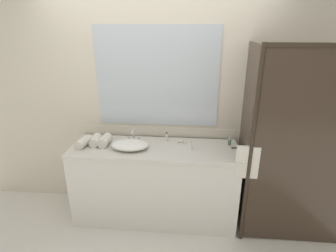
# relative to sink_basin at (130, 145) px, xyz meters

# --- Properties ---
(ground_plane) EXTENTS (8.00, 8.00, 0.00)m
(ground_plane) POSITION_rel_sink_basin_xyz_m (0.25, 0.05, -0.94)
(ground_plane) COLOR silver
(wall_back_with_mirror) EXTENTS (4.40, 0.06, 2.60)m
(wall_back_with_mirror) POSITION_rel_sink_basin_xyz_m (0.25, 0.39, 0.37)
(wall_back_with_mirror) COLOR beige
(wall_back_with_mirror) RESTS_ON ground_plane
(vanity_cabinet) EXTENTS (1.80, 0.58, 0.90)m
(vanity_cabinet) POSITION_rel_sink_basin_xyz_m (0.25, 0.06, -0.49)
(vanity_cabinet) COLOR silver
(vanity_cabinet) RESTS_ON ground_plane
(shower_enclosure) EXTENTS (1.20, 0.59, 2.00)m
(shower_enclosure) POSITION_rel_sink_basin_xyz_m (1.53, -0.14, 0.08)
(shower_enclosure) COLOR #2D2319
(shower_enclosure) RESTS_ON ground_plane
(sink_basin) EXTENTS (0.40, 0.28, 0.08)m
(sink_basin) POSITION_rel_sink_basin_xyz_m (0.00, 0.00, 0.00)
(sink_basin) COLOR white
(sink_basin) RESTS_ON vanity_cabinet
(faucet) EXTENTS (0.17, 0.13, 0.14)m
(faucet) POSITION_rel_sink_basin_xyz_m (0.00, 0.18, 0.00)
(faucet) COLOR silver
(faucet) RESTS_ON vanity_cabinet
(soap_dish) EXTENTS (0.10, 0.07, 0.04)m
(soap_dish) POSITION_rel_sink_basin_xyz_m (0.53, 0.19, -0.03)
(soap_dish) COLOR silver
(soap_dish) RESTS_ON vanity_cabinet
(amenity_bottle_body_wash) EXTENTS (0.03, 0.03, 0.10)m
(amenity_bottle_body_wash) POSITION_rel_sink_basin_xyz_m (0.37, 0.24, 0.01)
(amenity_bottle_body_wash) COLOR white
(amenity_bottle_body_wash) RESTS_ON vanity_cabinet
(amenity_bottle_lotion) EXTENTS (0.03, 0.03, 0.08)m
(amenity_bottle_lotion) POSITION_rel_sink_basin_xyz_m (1.06, 0.19, -0.01)
(amenity_bottle_lotion) COLOR #4C7056
(amenity_bottle_lotion) RESTS_ON vanity_cabinet
(amenity_bottle_conditioner) EXTENTS (0.03, 0.03, 0.10)m
(amenity_bottle_conditioner) POSITION_rel_sink_basin_xyz_m (0.64, 0.03, 0.00)
(amenity_bottle_conditioner) COLOR white
(amenity_bottle_conditioner) RESTS_ON vanity_cabinet
(rolled_towel_near_edge) EXTENTS (0.13, 0.22, 0.10)m
(rolled_towel_near_edge) POSITION_rel_sink_basin_xyz_m (-0.51, 0.01, 0.01)
(rolled_towel_near_edge) COLOR silver
(rolled_towel_near_edge) RESTS_ON vanity_cabinet
(rolled_towel_middle) EXTENTS (0.12, 0.21, 0.10)m
(rolled_towel_middle) POSITION_rel_sink_basin_xyz_m (-0.40, 0.07, 0.01)
(rolled_towel_middle) COLOR silver
(rolled_towel_middle) RESTS_ON vanity_cabinet
(rolled_towel_far_edge) EXTENTS (0.12, 0.20, 0.11)m
(rolled_towel_far_edge) POSITION_rel_sink_basin_xyz_m (-0.29, 0.06, 0.01)
(rolled_towel_far_edge) COLOR silver
(rolled_towel_far_edge) RESTS_ON vanity_cabinet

